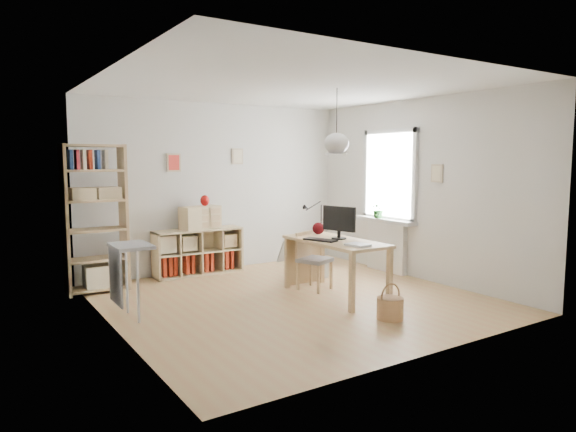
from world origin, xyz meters
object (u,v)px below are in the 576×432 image
cube_shelf (196,255)px  monitor (339,221)px  desk (335,247)px  storage_chest (306,266)px  chair (311,257)px  drawer_chest (200,217)px  tall_bookshelf (95,212)px

cube_shelf → monitor: (1.11, -2.19, 0.69)m
desk → storage_chest: size_ratio=2.19×
cube_shelf → monitor: 2.55m
desk → storage_chest: bearing=75.4°
desk → monitor: size_ratio=3.06×
chair → monitor: 0.70m
chair → desk: bearing=-105.9°
storage_chest → drawer_chest: 1.81m
desk → cube_shelf: bearing=114.6°
storage_chest → drawer_chest: bearing=128.9°
storage_chest → tall_bookshelf: bearing=153.8°
monitor → chair: bearing=92.5°
tall_bookshelf → chair: 3.00m
tall_bookshelf → cube_shelf: bearing=10.2°
desk → chair: bearing=96.2°
cube_shelf → drawer_chest: drawer_chest is taller
desk → chair: (-0.05, 0.47, -0.20)m
desk → monitor: (0.09, 0.04, 0.34)m
monitor → drawer_chest: (-1.05, 2.15, -0.10)m
cube_shelf → storage_chest: (1.30, -1.15, -0.11)m
cube_shelf → tall_bookshelf: 1.77m
desk → cube_shelf: desk is taller
storage_chest → drawer_chest: (-1.24, 1.11, 0.71)m
monitor → cube_shelf: bearing=101.3°
desk → monitor: monitor is taller
storage_chest → monitor: bearing=-109.9°
tall_bookshelf → storage_chest: tall_bookshelf is taller
desk → monitor: 0.35m
tall_bookshelf → chair: (2.54, -1.48, -0.63)m
drawer_chest → chair: bearing=-73.2°
tall_bookshelf → drawer_chest: size_ratio=3.23×
tall_bookshelf → desk: bearing=-37.0°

